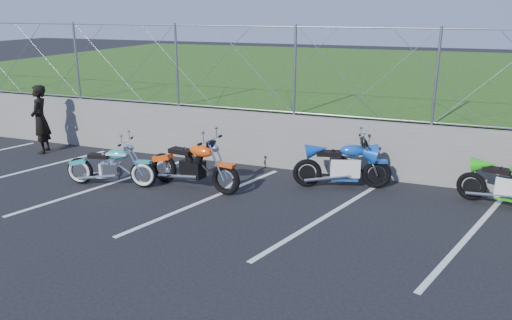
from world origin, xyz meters
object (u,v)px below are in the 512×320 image
at_px(cruiser_turquoise, 112,168).
at_px(sportbike_blue, 344,167).
at_px(naked_orange, 195,167).
at_px(person_standing, 40,119).
at_px(sportbike_green, 512,187).

distance_m(cruiser_turquoise, sportbike_blue, 4.89).
xyz_separation_m(cruiser_turquoise, sportbike_blue, (4.61, 1.61, 0.06)).
relative_size(naked_orange, person_standing, 1.26).
xyz_separation_m(naked_orange, sportbike_blue, (2.89, 1.15, -0.02)).
height_order(cruiser_turquoise, person_standing, person_standing).
bearing_deg(cruiser_turquoise, sportbike_green, 0.73).
xyz_separation_m(sportbike_green, sportbike_blue, (-3.18, 0.02, 0.03)).
bearing_deg(person_standing, cruiser_turquoise, 40.17).
xyz_separation_m(cruiser_turquoise, naked_orange, (1.72, 0.46, 0.07)).
height_order(naked_orange, person_standing, person_standing).
height_order(sportbike_green, sportbike_blue, sportbike_blue).
bearing_deg(naked_orange, cruiser_turquoise, -156.50).
bearing_deg(sportbike_blue, sportbike_green, -17.09).
bearing_deg(cruiser_turquoise, sportbike_blue, 8.42).
height_order(cruiser_turquoise, naked_orange, naked_orange).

